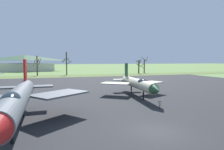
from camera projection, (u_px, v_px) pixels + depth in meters
name	position (u px, v px, depth m)	size (l,w,h in m)	color
ground_plane	(157.00, 132.00, 14.43)	(600.00, 600.00, 0.00)	#607F42
asphalt_apron	(98.00, 92.00, 32.40)	(86.19, 62.90, 0.05)	#28282B
grass_verge_strip	(74.00, 76.00, 68.07)	(146.19, 12.00, 0.06)	#586935
jet_fighter_front_left	(137.00, 83.00, 28.30)	(10.41, 14.08, 4.89)	#B7B293
info_placard_front_left	(160.00, 103.00, 21.18)	(0.53, 0.32, 1.05)	black
jet_fighter_rear_left	(17.00, 99.00, 14.93)	(12.34, 16.69, 5.46)	#565B60
bare_tree_left_of_center	(37.00, 65.00, 68.15)	(2.72, 2.09, 7.03)	brown
bare_tree_center	(66.00, 63.00, 71.95)	(3.71, 3.04, 8.52)	#42382D
bare_tree_right_of_center	(139.00, 66.00, 80.08)	(3.08, 3.14, 5.90)	brown
bare_tree_far_right	(144.00, 65.00, 83.79)	(3.04, 3.06, 7.02)	brown
visitor_building	(25.00, 63.00, 99.37)	(29.83, 14.82, 8.29)	beige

